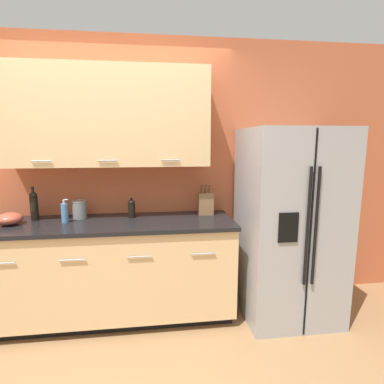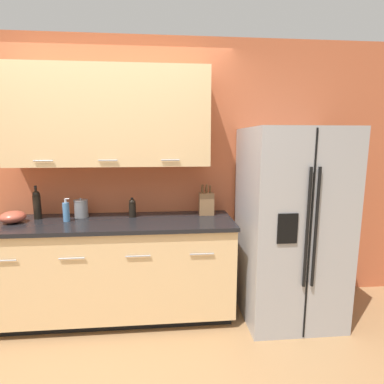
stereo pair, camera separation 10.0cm
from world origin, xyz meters
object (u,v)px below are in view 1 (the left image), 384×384
object	(u,v)px
knife_block	(206,203)
oil_bottle	(132,208)
refrigerator	(288,224)
soap_dispenser	(65,213)
steel_canister	(79,209)
mixing_bowl	(10,219)
wine_bottle	(34,205)

from	to	relation	value
knife_block	oil_bottle	xyz separation A→B (m)	(-0.70, -0.03, -0.02)
refrigerator	knife_block	world-z (taller)	refrigerator
knife_block	refrigerator	bearing A→B (deg)	-17.82
knife_block	soap_dispenser	bearing A→B (deg)	-174.07
knife_block	steel_canister	distance (m)	1.18
knife_block	mixing_bowl	size ratio (longest dim) A/B	1.44
refrigerator	mixing_bowl	distance (m)	2.46
refrigerator	knife_block	bearing A→B (deg)	162.18
knife_block	oil_bottle	bearing A→B (deg)	-177.64
oil_bottle	mixing_bowl	bearing A→B (deg)	-173.53
oil_bottle	soap_dispenser	bearing A→B (deg)	-169.71
refrigerator	mixing_bowl	size ratio (longest dim) A/B	8.41
refrigerator	oil_bottle	size ratio (longest dim) A/B	9.48
refrigerator	steel_canister	xyz separation A→B (m)	(-1.92, 0.24, 0.14)
oil_bottle	mixing_bowl	world-z (taller)	oil_bottle
steel_canister	knife_block	bearing A→B (deg)	-0.19
refrigerator	wine_bottle	size ratio (longest dim) A/B	5.70
refrigerator	oil_bottle	distance (m)	1.46
refrigerator	soap_dispenser	size ratio (longest dim) A/B	8.40
wine_bottle	soap_dispenser	size ratio (longest dim) A/B	1.47
refrigerator	steel_canister	bearing A→B (deg)	172.82
refrigerator	wine_bottle	bearing A→B (deg)	174.58
steel_canister	mixing_bowl	world-z (taller)	steel_canister
knife_block	mixing_bowl	distance (m)	1.72
wine_bottle	soap_dispenser	bearing A→B (deg)	-21.28
knife_block	wine_bottle	bearing A→B (deg)	-179.30
soap_dispenser	mixing_bowl	xyz separation A→B (m)	(-0.45, -0.01, -0.04)
soap_dispenser	oil_bottle	distance (m)	0.58
knife_block	soap_dispenser	world-z (taller)	knife_block
knife_block	wine_bottle	size ratio (longest dim) A/B	0.98
oil_bottle	steel_canister	world-z (taller)	oil_bottle
oil_bottle	mixing_bowl	size ratio (longest dim) A/B	0.89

